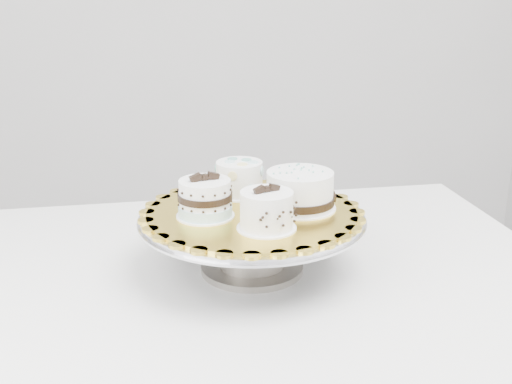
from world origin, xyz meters
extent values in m
cube|color=white|center=(0.01, 0.14, 0.73)|extent=(1.32, 0.91, 0.04)
cube|color=white|center=(0.62, 0.49, 0.35)|extent=(0.05, 0.05, 0.71)
cylinder|color=gray|center=(0.07, 0.14, 0.76)|extent=(0.19, 0.19, 0.01)
cylinder|color=gray|center=(0.07, 0.14, 0.80)|extent=(0.12, 0.12, 0.10)
cylinder|color=silver|center=(0.07, 0.14, 0.86)|extent=(0.40, 0.40, 0.01)
cylinder|color=silver|center=(0.07, 0.14, 0.85)|extent=(0.41, 0.41, 0.00)
cylinder|color=gold|center=(0.07, 0.14, 0.86)|extent=(0.44, 0.44, 0.01)
cylinder|color=white|center=(0.07, 0.05, 0.87)|extent=(0.10, 0.10, 0.00)
cylinder|color=white|center=(0.07, 0.05, 0.90)|extent=(0.11, 0.11, 0.06)
cylinder|color=white|center=(-0.02, 0.13, 0.87)|extent=(0.10, 0.10, 0.00)
cylinder|color=white|center=(-0.02, 0.13, 0.90)|extent=(0.10, 0.10, 0.06)
cylinder|color=#AAD4D7|center=(-0.02, 0.13, 0.88)|extent=(0.10, 0.10, 0.02)
cylinder|color=black|center=(-0.02, 0.13, 0.91)|extent=(0.10, 0.10, 0.01)
cylinder|color=white|center=(0.06, 0.23, 0.87)|extent=(0.10, 0.10, 0.00)
cylinder|color=white|center=(0.06, 0.23, 0.90)|extent=(0.11, 0.11, 0.06)
cylinder|color=white|center=(0.15, 0.13, 0.87)|extent=(0.13, 0.13, 0.00)
cylinder|color=white|center=(0.15, 0.13, 0.90)|extent=(0.14, 0.14, 0.07)
cylinder|color=black|center=(0.15, 0.13, 0.88)|extent=(0.13, 0.13, 0.01)
camera|label=1|loc=(-0.17, -0.93, 1.27)|focal=45.00mm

